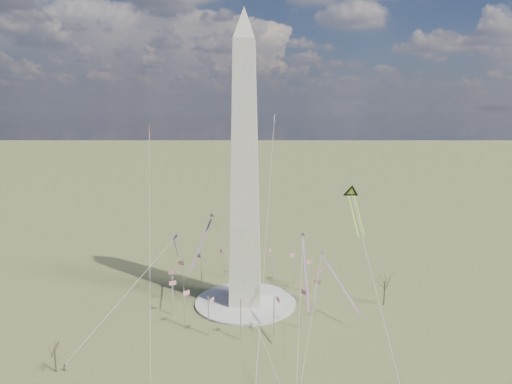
{
  "coord_description": "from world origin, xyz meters",
  "views": [
    {
      "loc": [
        8.46,
        -153.19,
        68.66
      ],
      "look_at": [
        3.79,
        0.0,
        40.56
      ],
      "focal_mm": 32.0,
      "sensor_mm": 36.0,
      "label": 1
    }
  ],
  "objects_px": {
    "washington_monument": "(245,171)",
    "tree_near": "(385,280)",
    "person_west": "(65,368)",
    "kite_delta_black": "(352,195)"
  },
  "relations": [
    {
      "from": "kite_delta_black",
      "to": "person_west",
      "type": "bearing_deg",
      "value": 27.02
    },
    {
      "from": "washington_monument",
      "to": "person_west",
      "type": "height_order",
      "value": "washington_monument"
    },
    {
      "from": "tree_near",
      "to": "person_west",
      "type": "distance_m",
      "value": 105.05
    },
    {
      "from": "washington_monument",
      "to": "tree_near",
      "type": "xyz_separation_m",
      "value": [
        49.16,
        -0.04,
        -38.61
      ]
    },
    {
      "from": "tree_near",
      "to": "washington_monument",
      "type": "bearing_deg",
      "value": 179.96
    },
    {
      "from": "person_west",
      "to": "kite_delta_black",
      "type": "distance_m",
      "value": 103.72
    },
    {
      "from": "tree_near",
      "to": "person_west",
      "type": "height_order",
      "value": "tree_near"
    },
    {
      "from": "washington_monument",
      "to": "kite_delta_black",
      "type": "relative_size",
      "value": 5.65
    },
    {
      "from": "person_west",
      "to": "washington_monument",
      "type": "bearing_deg",
      "value": -130.17
    },
    {
      "from": "washington_monument",
      "to": "kite_delta_black",
      "type": "distance_m",
      "value": 38.77
    }
  ]
}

